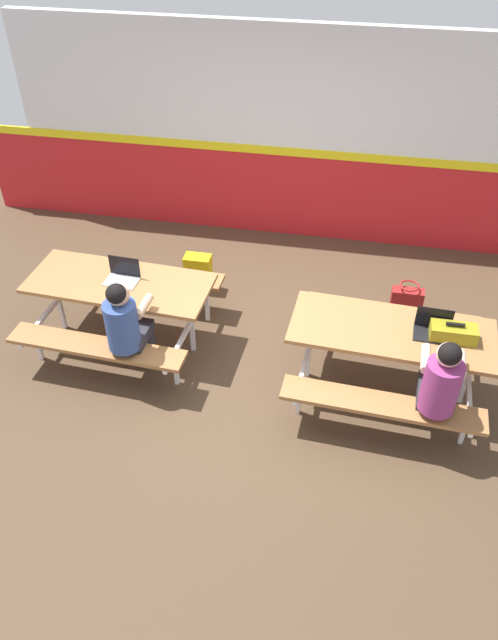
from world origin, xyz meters
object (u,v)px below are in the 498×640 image
object	(u,v)px
picnic_table_left	(121,295)
tote_bag_bright	(406,303)
laptop_dark	(433,329)
toolbox_grey	(453,333)
student_further	(440,384)
picnic_table_right	(390,344)
student_nearer	(126,324)
backpack_dark	(198,273)
laptop_silver	(123,276)

from	to	relation	value
picnic_table_left	tote_bag_bright	xyz separation A→B (m)	(2.88, 0.91, -0.38)
tote_bag_bright	laptop_dark	bearing A→B (deg)	-83.79
toolbox_grey	student_further	bearing A→B (deg)	-102.60
picnic_table_right	laptop_dark	world-z (taller)	laptop_dark
laptop_dark	student_nearer	bearing A→B (deg)	-172.85
backpack_dark	student_further	bearing A→B (deg)	-36.16
picnic_table_right	laptop_silver	size ratio (longest dim) A/B	5.60
picnic_table_left	laptop_silver	world-z (taller)	laptop_silver
student_further	laptop_silver	bearing A→B (deg)	164.00
student_further	laptop_dark	world-z (taller)	student_further
laptop_silver	toolbox_grey	world-z (taller)	laptop_silver
student_nearer	tote_bag_bright	distance (m)	3.04
picnic_table_left	picnic_table_right	size ratio (longest dim) A/B	1.00
laptop_dark	laptop_silver	bearing A→B (deg)	174.86
student_further	student_nearer	bearing A→B (deg)	174.75
laptop_dark	toolbox_grey	size ratio (longest dim) A/B	0.83
student_nearer	toolbox_grey	distance (m)	2.92
laptop_silver	tote_bag_bright	distance (m)	3.04
laptop_silver	toolbox_grey	bearing A→B (deg)	-5.73
picnic_table_right	student_nearer	world-z (taller)	student_nearer
student_nearer	laptop_silver	world-z (taller)	student_nearer
student_nearer	laptop_dark	bearing A→B (deg)	7.15
student_nearer	laptop_silver	xyz separation A→B (m)	(-0.24, 0.61, 0.08)
laptop_silver	tote_bag_bright	world-z (taller)	laptop_silver
student_nearer	student_further	distance (m)	2.79
laptop_dark	backpack_dark	bearing A→B (deg)	153.26
student_further	picnic_table_left	bearing A→B (deg)	164.78
picnic_table_left	student_nearer	distance (m)	0.65
laptop_silver	tote_bag_bright	xyz separation A→B (m)	(2.85, 0.88, -0.59)
student_further	tote_bag_bright	world-z (taller)	student_further
picnic_table_left	backpack_dark	size ratio (longest dim) A/B	4.23
picnic_table_left	toolbox_grey	distance (m)	3.19
laptop_dark	backpack_dark	distance (m)	2.84
student_further	toolbox_grey	size ratio (longest dim) A/B	3.02
student_further	laptop_silver	world-z (taller)	student_further
laptop_silver	laptop_dark	xyz separation A→B (m)	(2.97, -0.27, 0.00)
picnic_table_left	tote_bag_bright	world-z (taller)	picnic_table_left
backpack_dark	laptop_silver	bearing A→B (deg)	-116.48
picnic_table_left	picnic_table_right	bearing A→B (deg)	-5.33
student_nearer	laptop_silver	size ratio (longest dim) A/B	3.63
picnic_table_right	student_further	size ratio (longest dim) A/B	1.54
laptop_dark	toolbox_grey	xyz separation A→B (m)	(0.17, -0.05, 0.02)
picnic_table_left	picnic_table_right	xyz separation A→B (m)	(2.66, -0.25, 0.00)
student_further	backpack_dark	bearing A→B (deg)	143.84
picnic_table_right	student_nearer	distance (m)	2.41
student_further	picnic_table_right	bearing A→B (deg)	123.80
laptop_dark	backpack_dark	xyz separation A→B (m)	(-2.48, 1.25, -0.57)
picnic_table_right	backpack_dark	xyz separation A→B (m)	(-2.14, 1.27, -0.36)
laptop_dark	tote_bag_bright	xyz separation A→B (m)	(-0.12, 1.15, -0.59)
picnic_table_right	student_further	distance (m)	0.71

